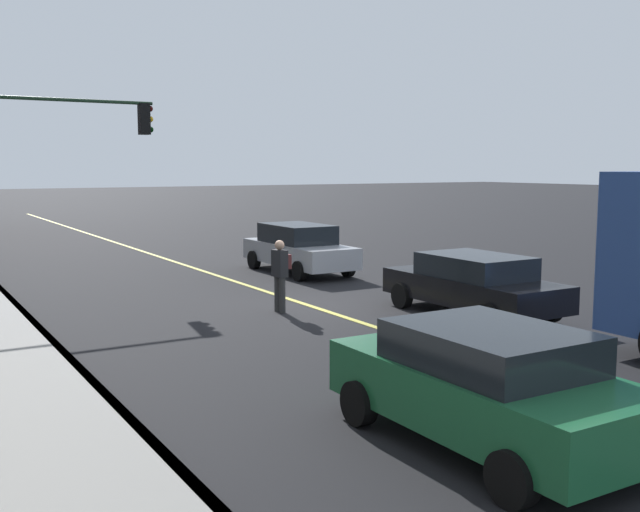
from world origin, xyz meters
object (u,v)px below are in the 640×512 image
object	(u,v)px
car_silver	(298,248)
car_green	(486,384)
car_black	(473,283)
traffic_light_mast	(54,150)
pedestrian_with_backpack	(280,270)

from	to	relation	value
car_silver	car_green	bearing A→B (deg)	159.64
car_green	car_black	bearing A→B (deg)	-41.39
car_black	car_green	xyz separation A→B (m)	(-6.05, 5.33, 0.05)
car_black	car_silver	xyz separation A→B (m)	(7.96, 0.13, 0.06)
car_green	car_silver	xyz separation A→B (m)	(14.02, -5.20, 0.02)
car_green	car_silver	bearing A→B (deg)	-20.36
car_silver	traffic_light_mast	bearing A→B (deg)	83.41
car_silver	pedestrian_with_backpack	size ratio (longest dim) A/B	2.77
car_black	traffic_light_mast	world-z (taller)	traffic_light_mast
car_green	car_silver	size ratio (longest dim) A/B	0.89
car_green	pedestrian_with_backpack	size ratio (longest dim) A/B	2.47
car_green	pedestrian_with_backpack	xyz separation A→B (m)	(8.62, -1.72, 0.21)
traffic_light_mast	car_green	bearing A→B (deg)	-172.28
car_black	traffic_light_mast	bearing A→B (deg)	39.87
car_silver	traffic_light_mast	distance (m)	7.87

